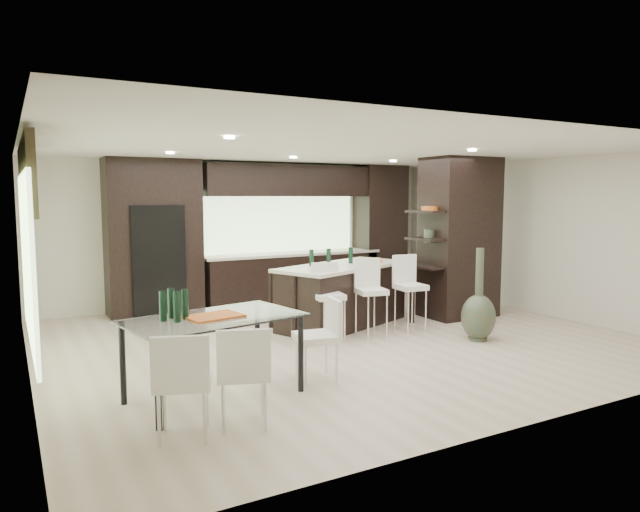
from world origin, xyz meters
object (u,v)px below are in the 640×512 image
kitchen_island (343,295)px  stool_right (410,300)px  stool_left (329,310)px  bench (362,299)px  chair_far (183,388)px  stool_mid (371,305)px  chair_near (243,379)px  floor_vase (479,294)px  chair_end (316,343)px  dining_table (215,358)px

kitchen_island → stool_right: size_ratio=2.51×
stool_left → bench: stool_left is taller
kitchen_island → stool_right: (0.72, -0.81, -0.02)m
bench → chair_far: 5.59m
stool_left → bench: bearing=55.0°
stool_mid → chair_near: size_ratio=1.07×
floor_vase → chair_near: 4.26m
bench → floor_vase: (0.40, -2.43, 0.41)m
stool_left → bench: size_ratio=0.70×
stool_mid → chair_end: bearing=-128.0°
dining_table → chair_end: chair_end is taller
bench → chair_near: (-3.67, -3.67, 0.18)m
kitchen_island → stool_mid: kitchen_island is taller
stool_mid → dining_table: stool_mid is taller
bench → chair_end: chair_end is taller
bench → stool_left: bearing=-153.0°
stool_left → chair_end: size_ratio=1.07×
bench → dining_table: (-3.67, -2.87, 0.17)m
kitchen_island → bench: (0.81, 0.68, -0.24)m
stool_right → chair_far: (-4.12, -2.19, -0.03)m
chair_near → chair_end: bearing=53.8°
stool_mid → floor_vase: floor_vase is taller
chair_near → chair_end: size_ratio=1.01×
bench → chair_near: size_ratio=1.51×
stool_left → chair_near: size_ratio=1.05×
chair_near → chair_far: chair_far is taller
bench → chair_near: bearing=-152.0°
bench → stool_right: bearing=-110.6°
floor_vase → chair_far: 4.78m
kitchen_island → bench: bearing=18.3°
chair_far → dining_table: bearing=75.9°
stool_mid → bench: (0.81, 1.48, -0.21)m
chair_far → chair_end: (1.72, 0.80, -0.01)m
chair_end → kitchen_island: bearing=-26.7°
chair_near → stool_mid: bearing=57.1°
stool_right → chair_end: bearing=-144.7°
stool_mid → stool_right: (0.72, -0.00, 0.01)m
chair_far → kitchen_island: bearing=61.5°
stool_right → chair_end: (-2.40, -1.39, -0.04)m
stool_right → chair_near: bearing=-143.3°
stool_mid → bench: bearing=73.7°
stool_mid → stool_left: bearing=-168.0°
bench → chair_end: 3.80m
kitchen_island → stool_mid: bearing=-111.6°
floor_vase → stool_left: bearing=153.8°
dining_table → chair_far: (-0.54, -0.80, 0.01)m
chair_near → chair_far: bearing=-160.1°
kitchen_island → chair_near: 4.14m
stool_left → chair_near: 3.07m
chair_far → chair_end: size_ratio=1.03×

